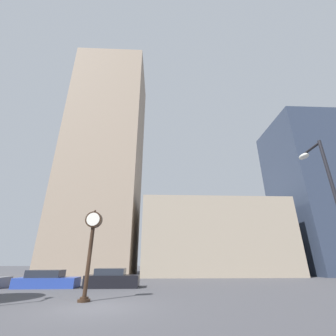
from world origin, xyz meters
name	(u,v)px	position (x,y,z in m)	size (l,w,h in m)	color
ground_plane	(95,308)	(0.00, 0.00, 0.00)	(200.00, 200.00, 0.00)	#424247
building_tall_tower	(106,156)	(-6.49, 24.00, 18.61)	(11.56, 12.00, 37.22)	gray
building_storefront_row	(212,238)	(10.91, 24.00, 5.09)	(20.64, 12.00, 10.18)	gray
building_glass_modern	(307,191)	(27.77, 24.00, 12.81)	(8.69, 12.00, 25.62)	#2D384C
street_clock	(92,239)	(-0.97, 1.59, 2.98)	(0.88, 0.62, 4.59)	black
car_blue	(47,280)	(-5.80, 8.18, 0.52)	(4.55, 1.89, 1.25)	#28429E
car_black	(112,279)	(-0.84, 8.14, 0.58)	(4.06, 1.83, 1.36)	black
street_lamp_right	(328,193)	(9.78, -2.56, 4.50)	(0.36, 1.57, 6.84)	black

